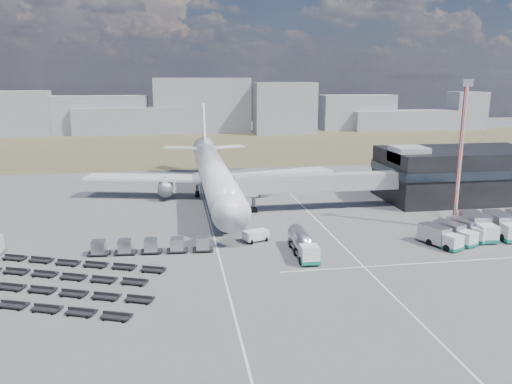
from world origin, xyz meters
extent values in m
plane|color=#565659|center=(0.00, 0.00, 0.00)|extent=(420.00, 420.00, 0.00)
cube|color=brown|center=(0.00, 110.00, 0.01)|extent=(420.00, 90.00, 0.01)
cube|color=silver|center=(-2.00, 5.00, 0.01)|extent=(0.25, 110.00, 0.01)
cube|color=silver|center=(16.00, 5.00, 0.01)|extent=(0.25, 110.00, 0.01)
cube|color=silver|center=(25.00, -8.00, 0.01)|extent=(40.00, 0.25, 0.01)
cube|color=black|center=(48.00, 24.00, 5.00)|extent=(30.00, 16.00, 10.00)
cube|color=#262D38|center=(48.00, 24.00, 6.20)|extent=(30.40, 16.40, 1.60)
cube|color=#939399|center=(36.00, 22.00, 9.50)|extent=(6.00, 6.00, 3.00)
cube|color=#939399|center=(18.10, 20.50, 5.10)|extent=(29.80, 3.00, 3.00)
cube|color=#939399|center=(4.70, 20.00, 5.10)|extent=(4.00, 3.60, 3.40)
cylinder|color=slate|center=(6.20, 20.50, 2.55)|extent=(0.70, 0.70, 5.10)
cylinder|color=black|center=(6.20, 20.50, 0.45)|extent=(1.40, 0.90, 1.40)
cylinder|color=white|center=(0.00, 30.00, 5.30)|extent=(5.60, 48.00, 5.60)
cone|color=white|center=(0.00, 3.50, 5.30)|extent=(5.60, 5.00, 5.60)
cone|color=white|center=(0.00, 58.00, 6.10)|extent=(5.60, 8.00, 5.60)
cube|color=black|center=(0.00, 5.50, 6.10)|extent=(2.20, 2.00, 0.80)
cube|color=white|center=(-13.00, 35.00, 4.10)|extent=(25.59, 11.38, 0.50)
cube|color=white|center=(13.00, 35.00, 4.10)|extent=(25.59, 11.38, 0.50)
cylinder|color=slate|center=(-9.50, 33.00, 2.40)|extent=(3.00, 5.00, 3.00)
cylinder|color=slate|center=(9.50, 33.00, 2.40)|extent=(3.00, 5.00, 3.00)
cube|color=white|center=(-5.50, 60.00, 6.50)|extent=(9.49, 5.63, 0.35)
cube|color=white|center=(5.50, 60.00, 6.50)|extent=(9.49, 5.63, 0.35)
cube|color=white|center=(0.00, 61.00, 11.80)|extent=(0.50, 9.06, 11.45)
cylinder|color=slate|center=(0.00, 9.00, 1.25)|extent=(0.50, 0.50, 2.50)
cylinder|color=slate|center=(-3.20, 34.00, 1.25)|extent=(0.60, 0.60, 2.50)
cylinder|color=slate|center=(3.20, 34.00, 1.25)|extent=(0.60, 0.60, 2.50)
cylinder|color=black|center=(0.00, 9.00, 0.50)|extent=(0.50, 1.20, 1.20)
cube|color=gray|center=(-45.27, 157.18, 8.03)|extent=(54.05, 12.00, 16.07)
cube|color=gray|center=(-25.15, 154.25, 5.64)|extent=(47.36, 12.00, 11.28)
cube|color=gray|center=(5.08, 154.88, 11.73)|extent=(41.25, 12.00, 23.46)
cube|color=gray|center=(39.32, 144.57, 10.80)|extent=(25.82, 12.00, 21.60)
cube|color=gray|center=(76.15, 156.39, 7.90)|extent=(33.72, 12.00, 15.80)
cube|color=gray|center=(99.42, 150.54, 4.45)|extent=(54.44, 12.00, 8.90)
cube|color=gray|center=(127.71, 151.20, 8.54)|extent=(15.19, 12.00, 17.07)
cube|color=white|center=(9.30, -5.94, 1.41)|extent=(2.39, 2.39, 2.23)
cube|color=#147256|center=(9.30, -5.94, 0.53)|extent=(2.49, 2.49, 0.48)
cylinder|color=#A6A5AA|center=(9.42, -1.20, 1.84)|extent=(2.61, 7.33, 2.42)
cube|color=slate|center=(9.42, -1.20, 0.73)|extent=(2.52, 7.33, 0.34)
cylinder|color=black|center=(9.38, -2.65, 0.48)|extent=(2.55, 1.13, 1.07)
cube|color=white|center=(4.00, 4.49, 0.80)|extent=(4.12, 3.23, 1.59)
cube|color=white|center=(3.28, 28.99, 1.62)|extent=(4.62, 6.55, 2.84)
cube|color=#147256|center=(3.28, 28.99, 0.46)|extent=(4.75, 6.68, 0.46)
cube|color=white|center=(30.51, -4.08, 1.21)|extent=(2.76, 2.71, 2.05)
cube|color=#147256|center=(30.51, -4.08, 0.42)|extent=(2.88, 2.83, 0.42)
cube|color=#A6A5AA|center=(29.29, -1.04, 1.59)|extent=(3.68, 4.82, 2.43)
cube|color=white|center=(33.45, -2.89, 1.21)|extent=(2.76, 2.71, 2.05)
cube|color=#147256|center=(33.45, -2.89, 0.42)|extent=(2.88, 2.83, 0.42)
cube|color=#A6A5AA|center=(32.23, 0.14, 1.59)|extent=(3.68, 4.82, 2.43)
cube|color=white|center=(36.40, -1.70, 1.21)|extent=(2.76, 2.71, 2.05)
cube|color=#147256|center=(36.40, -1.70, 0.42)|extent=(2.88, 2.83, 0.42)
cube|color=#A6A5AA|center=(35.18, 1.33, 1.59)|extent=(3.68, 4.82, 2.43)
cube|color=white|center=(37.26, -1.69, 1.45)|extent=(2.80, 2.70, 2.46)
cube|color=#147256|center=(37.26, -1.69, 0.50)|extent=(2.92, 2.82, 0.50)
cube|color=#A6A5AA|center=(37.65, 2.20, 1.90)|extent=(3.18, 5.38, 2.90)
cube|color=white|center=(41.04, -2.06, 1.45)|extent=(2.80, 2.70, 2.46)
cube|color=#147256|center=(41.04, -2.06, 0.50)|extent=(2.92, 2.82, 0.50)
cube|color=#A6A5AA|center=(41.43, 1.83, 1.90)|extent=(3.18, 5.38, 2.90)
cube|color=black|center=(-18.12, 1.94, 0.33)|extent=(2.95, 1.90, 0.20)
cube|color=#A6A5AA|center=(-18.12, 1.94, 1.27)|extent=(1.85, 1.85, 1.65)
cube|color=black|center=(-14.60, 1.77, 0.33)|extent=(2.95, 1.90, 0.20)
cube|color=#A6A5AA|center=(-14.60, 1.77, 1.27)|extent=(1.85, 1.85, 1.65)
cube|color=black|center=(-11.08, 1.60, 0.33)|extent=(2.95, 1.90, 0.20)
cube|color=#A6A5AA|center=(-11.08, 1.60, 1.27)|extent=(1.85, 1.85, 1.65)
cube|color=black|center=(-7.56, 1.42, 0.33)|extent=(2.95, 1.90, 0.20)
cube|color=#A6A5AA|center=(-7.56, 1.42, 1.27)|extent=(1.85, 1.85, 1.65)
cube|color=black|center=(-4.04, 1.25, 0.33)|extent=(2.95, 1.90, 0.20)
cube|color=#A6A5AA|center=(-4.04, 1.25, 1.27)|extent=(1.85, 1.85, 1.65)
cube|color=black|center=(-24.79, -12.96, 0.35)|extent=(26.23, 11.34, 0.71)
cube|color=black|center=(-23.29, -9.10, 0.35)|extent=(26.23, 11.34, 0.71)
cube|color=black|center=(-21.80, -5.25, 0.35)|extent=(22.56, 9.91, 0.71)
cube|color=black|center=(-20.30, -1.39, 0.35)|extent=(22.56, 9.91, 0.71)
cylinder|color=#A9211B|center=(36.10, 5.16, 11.31)|extent=(0.63, 0.63, 22.62)
cube|color=slate|center=(36.10, 5.16, 22.89)|extent=(2.24, 1.15, 1.09)
cube|color=#565659|center=(36.10, 5.16, 0.14)|extent=(1.81, 1.81, 0.27)
camera|label=1|loc=(-7.38, -64.96, 23.71)|focal=35.00mm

